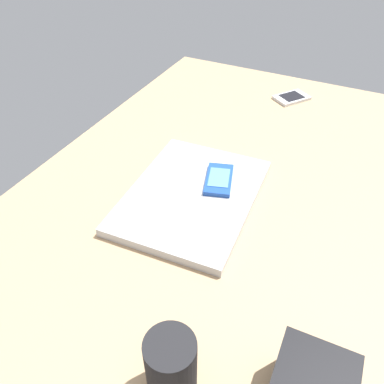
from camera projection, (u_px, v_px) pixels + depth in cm
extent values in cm
cube|color=tan|center=(223.00, 186.00, 86.68)|extent=(120.00, 80.00, 3.00)
cube|color=#B7BABC|center=(192.00, 196.00, 80.45)|extent=(34.54, 26.43, 1.89)
cube|color=#1E479E|center=(219.00, 180.00, 82.28)|extent=(11.38, 8.18, 0.98)
cube|color=#5993E0|center=(219.00, 177.00, 81.92)|extent=(7.31, 5.90, 0.14)
cube|color=silver|center=(292.00, 98.00, 114.90)|extent=(11.64, 10.86, 0.86)
cube|color=black|center=(292.00, 96.00, 114.57)|extent=(7.81, 7.55, 0.14)
cylinder|color=black|center=(171.00, 366.00, 49.13)|extent=(6.61, 6.61, 10.24)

